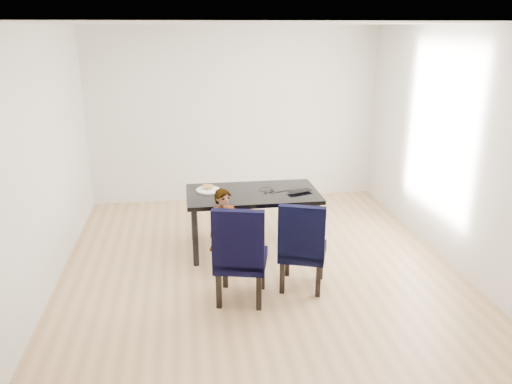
{
  "coord_description": "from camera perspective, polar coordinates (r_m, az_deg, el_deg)",
  "views": [
    {
      "loc": [
        -0.8,
        -5.22,
        2.67
      ],
      "look_at": [
        0.0,
        0.2,
        0.85
      ],
      "focal_mm": 35.0,
      "sensor_mm": 36.0,
      "label": 1
    }
  ],
  "objects": [
    {
      "name": "wall_right",
      "position": [
        6.18,
        21.51,
        4.78
      ],
      "size": [
        0.01,
        5.0,
        2.7
      ],
      "primitive_type": "cube",
      "color": "silver",
      "rests_on": "ground"
    },
    {
      "name": "dining_table",
      "position": [
        6.21,
        -0.4,
        -3.3
      ],
      "size": [
        1.6,
        0.9,
        0.75
      ],
      "primitive_type": "cube",
      "color": "black",
      "rests_on": "floor"
    },
    {
      "name": "floor",
      "position": [
        5.92,
        0.28,
        -8.49
      ],
      "size": [
        4.5,
        5.0,
        0.01
      ],
      "primitive_type": "cube",
      "color": "tan",
      "rests_on": "ground"
    },
    {
      "name": "sandwich",
      "position": [
        6.16,
        -5.54,
        0.62
      ],
      "size": [
        0.18,
        0.13,
        0.06
      ],
      "primitive_type": "ellipsoid",
      "rotation": [
        0.0,
        0.0,
        -0.4
      ],
      "color": "#B68741",
      "rests_on": "plate"
    },
    {
      "name": "chair_right",
      "position": [
        5.31,
        5.4,
        -5.91
      ],
      "size": [
        0.61,
        0.62,
        0.99
      ],
      "primitive_type": "cube",
      "rotation": [
        0.0,
        0.0,
        -0.34
      ],
      "color": "black",
      "rests_on": "floor"
    },
    {
      "name": "child",
      "position": [
        5.52,
        -3.6,
        -4.71
      ],
      "size": [
        0.42,
        0.33,
        1.01
      ],
      "primitive_type": "imported",
      "rotation": [
        0.0,
        0.0,
        0.25
      ],
      "color": "#FF3915",
      "rests_on": "floor"
    },
    {
      "name": "ceiling",
      "position": [
        5.28,
        0.33,
        18.77
      ],
      "size": [
        4.5,
        5.0,
        0.01
      ],
      "primitive_type": "cube",
      "color": "white",
      "rests_on": "wall_back"
    },
    {
      "name": "chair_left",
      "position": [
        5.04,
        -1.72,
        -6.83
      ],
      "size": [
        0.61,
        0.63,
        1.04
      ],
      "primitive_type": "cube",
      "rotation": [
        0.0,
        0.0,
        -0.24
      ],
      "color": "black",
      "rests_on": "floor"
    },
    {
      "name": "wall_left",
      "position": [
        5.57,
        -23.3,
        3.17
      ],
      "size": [
        0.01,
        5.0,
        2.7
      ],
      "primitive_type": "cube",
      "color": "silver",
      "rests_on": "ground"
    },
    {
      "name": "wall_front",
      "position": [
        3.12,
        7.29,
        -6.81
      ],
      "size": [
        4.5,
        0.01,
        2.7
      ],
      "primitive_type": "cube",
      "color": "white",
      "rests_on": "ground"
    },
    {
      "name": "wall_back",
      "position": [
        7.87,
        -2.47,
        8.72
      ],
      "size": [
        4.5,
        0.01,
        2.7
      ],
      "primitive_type": "cube",
      "color": "white",
      "rests_on": "ground"
    },
    {
      "name": "laptop",
      "position": [
        6.12,
        4.79,
        0.18
      ],
      "size": [
        0.37,
        0.3,
        0.02
      ],
      "primitive_type": "imported",
      "rotation": [
        0.0,
        0.0,
        3.48
      ],
      "color": "black",
      "rests_on": "dining_table"
    },
    {
      "name": "cable_tangle",
      "position": [
        6.07,
        1.54,
        -0.04
      ],
      "size": [
        0.17,
        0.17,
        0.01
      ],
      "primitive_type": "torus",
      "rotation": [
        0.0,
        0.0,
        -0.25
      ],
      "color": "black",
      "rests_on": "dining_table"
    },
    {
      "name": "plate",
      "position": [
        6.16,
        -5.49,
        0.22
      ],
      "size": [
        0.31,
        0.31,
        0.02
      ],
      "primitive_type": "cylinder",
      "rotation": [
        0.0,
        0.0,
        -0.03
      ],
      "color": "white",
      "rests_on": "dining_table"
    }
  ]
}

